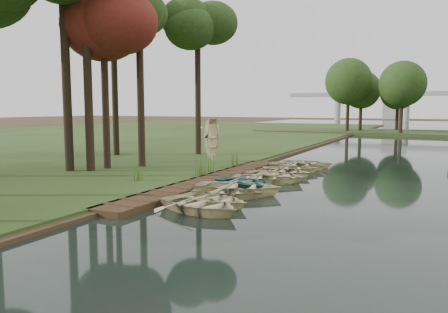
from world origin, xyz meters
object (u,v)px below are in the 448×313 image
at_px(rowboat_1, 213,198).
at_px(stored_rowboat, 212,157).
at_px(boardwalk, 209,181).
at_px(rowboat_0, 200,203).
at_px(rowboat_2, 227,190).

height_order(rowboat_1, stored_rowboat, stored_rowboat).
bearing_deg(boardwalk, stored_rowboat, 116.36).
height_order(rowboat_0, rowboat_2, rowboat_0).
distance_m(boardwalk, rowboat_0, 6.39).
relative_size(boardwalk, rowboat_1, 5.15).
bearing_deg(rowboat_1, stored_rowboat, 36.87).
xyz_separation_m(rowboat_0, rowboat_1, (-0.04, 1.17, -0.04)).
xyz_separation_m(rowboat_2, stored_rowboat, (-5.62, 9.24, 0.23)).
relative_size(rowboat_0, stored_rowboat, 1.22).
relative_size(rowboat_0, rowboat_2, 1.14).
bearing_deg(rowboat_2, stored_rowboat, 19.50).
relative_size(rowboat_2, stored_rowboat, 1.07).
bearing_deg(rowboat_1, rowboat_2, 15.40).
relative_size(rowboat_1, stored_rowboat, 1.08).
bearing_deg(rowboat_0, rowboat_2, 19.78).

